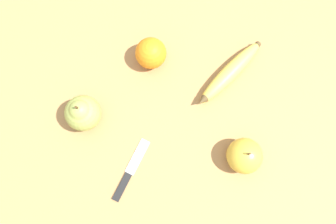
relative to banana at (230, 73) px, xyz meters
name	(u,v)px	position (x,y,z in m)	size (l,w,h in m)	color
ground_plane	(176,125)	(-0.12, -0.13, -0.02)	(3.00, 3.00, 0.00)	#A87A47
banana	(230,73)	(0.00, 0.00, 0.00)	(0.17, 0.18, 0.04)	#DBCC4C
orange	(151,53)	(-0.19, 0.04, 0.02)	(0.08, 0.08, 0.08)	orange
pear	(82,113)	(-0.34, -0.12, 0.03)	(0.08, 0.08, 0.10)	#99A84C
apple	(245,156)	(0.03, -0.20, 0.02)	(0.08, 0.08, 0.09)	gold
paring_knife	(130,172)	(-0.23, -0.24, -0.02)	(0.08, 0.15, 0.01)	silver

